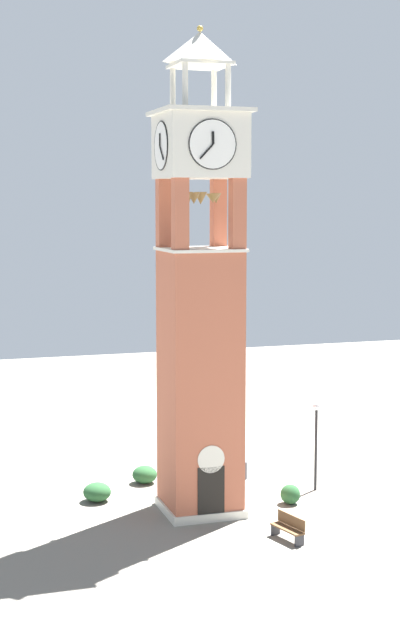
{
  "coord_description": "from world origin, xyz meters",
  "views": [
    {
      "loc": [
        -11.25,
        -35.58,
        12.59
      ],
      "look_at": [
        0.0,
        0.0,
        7.86
      ],
      "focal_mm": 53.12,
      "sensor_mm": 36.0,
      "label": 1
    }
  ],
  "objects": [
    {
      "name": "ground",
      "position": [
        0.0,
        0.0,
        0.0
      ],
      "size": [
        80.0,
        80.0,
        0.0
      ],
      "primitive_type": "plane",
      "color": "gray"
    },
    {
      "name": "clock_tower",
      "position": [
        0.0,
        -0.0,
        8.07
      ],
      "size": [
        3.46,
        3.46,
        19.25
      ],
      "color": "#AD5B42",
      "rests_on": "ground"
    },
    {
      "name": "park_bench",
      "position": [
        2.15,
        -4.18,
        0.48
      ],
      "size": [
        0.85,
        1.66,
        0.95
      ],
      "color": "brown",
      "rests_on": "ground"
    },
    {
      "name": "lamp_post",
      "position": [
        5.66,
        1.16,
        2.72
      ],
      "size": [
        0.36,
        0.36,
        3.92
      ],
      "color": "black",
      "rests_on": "ground"
    },
    {
      "name": "trash_bin",
      "position": [
        3.16,
        3.71,
        0.4
      ],
      "size": [
        0.52,
        0.52,
        0.8
      ],
      "primitive_type": "cylinder",
      "color": "#4C4C51",
      "rests_on": "ground"
    },
    {
      "name": "shrub_near_entry",
      "position": [
        -1.21,
        4.4,
        0.39
      ],
      "size": [
        1.11,
        1.11,
        0.79
      ],
      "primitive_type": "ellipsoid",
      "color": "#234C28",
      "rests_on": "ground"
    },
    {
      "name": "shrub_left_of_tower",
      "position": [
        -3.76,
        2.5,
        0.4
      ],
      "size": [
        1.17,
        1.17,
        0.8
      ],
      "primitive_type": "ellipsoid",
      "color": "#234C28",
      "rests_on": "ground"
    },
    {
      "name": "shrub_behind_bench",
      "position": [
        3.87,
        -0.27,
        0.41
      ],
      "size": [
        0.83,
        0.83,
        0.82
      ],
      "primitive_type": "ellipsoid",
      "color": "#234C28",
      "rests_on": "ground"
    }
  ]
}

